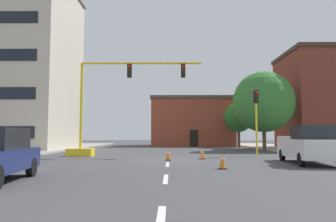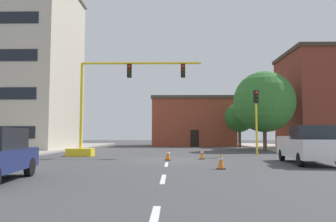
{
  "view_description": "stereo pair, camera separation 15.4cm",
  "coord_description": "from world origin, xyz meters",
  "px_view_note": "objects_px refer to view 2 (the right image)",
  "views": [
    {
      "loc": [
        0.18,
        -19.8,
        1.5
      ],
      "look_at": [
        -0.05,
        5.37,
        3.38
      ],
      "focal_mm": 34.76,
      "sensor_mm": 36.0,
      "label": 1
    },
    {
      "loc": [
        0.34,
        -19.8,
        1.5
      ],
      "look_at": [
        -0.05,
        5.37,
        3.38
      ],
      "focal_mm": 34.76,
      "sensor_mm": 36.0,
      "label": 2
    }
  ],
  "objects_px": {
    "traffic_cone_roadside_a": "(202,154)",
    "tree_right_far": "(239,118)",
    "traffic_cone_roadside_b": "(221,161)",
    "traffic_cone_roadside_c": "(168,155)",
    "traffic_signal_gantry": "(98,124)",
    "traffic_light_pole_right": "(256,108)",
    "pickup_truck_white": "(308,145)",
    "tree_right_mid": "(264,102)"
  },
  "relations": [
    {
      "from": "pickup_truck_white",
      "to": "traffic_cone_roadside_a",
      "type": "height_order",
      "value": "pickup_truck_white"
    },
    {
      "from": "traffic_light_pole_right",
      "to": "traffic_cone_roadside_a",
      "type": "distance_m",
      "value": 6.3
    },
    {
      "from": "traffic_light_pole_right",
      "to": "tree_right_mid",
      "type": "bearing_deg",
      "value": 70.4
    },
    {
      "from": "traffic_light_pole_right",
      "to": "tree_right_far",
      "type": "distance_m",
      "value": 16.59
    },
    {
      "from": "tree_right_far",
      "to": "traffic_cone_roadside_c",
      "type": "xyz_separation_m",
      "value": [
        -8.53,
        -20.7,
        -3.34
      ]
    },
    {
      "from": "tree_right_mid",
      "to": "tree_right_far",
      "type": "bearing_deg",
      "value": 94.44
    },
    {
      "from": "tree_right_far",
      "to": "tree_right_mid",
      "type": "relative_size",
      "value": 0.71
    },
    {
      "from": "traffic_signal_gantry",
      "to": "traffic_cone_roadside_b",
      "type": "relative_size",
      "value": 13.44
    },
    {
      "from": "traffic_cone_roadside_a",
      "to": "pickup_truck_white",
      "type": "bearing_deg",
      "value": -31.33
    },
    {
      "from": "traffic_light_pole_right",
      "to": "traffic_signal_gantry",
      "type": "bearing_deg",
      "value": -177.59
    },
    {
      "from": "traffic_signal_gantry",
      "to": "traffic_cone_roadside_a",
      "type": "height_order",
      "value": "traffic_signal_gantry"
    },
    {
      "from": "traffic_light_pole_right",
      "to": "traffic_cone_roadside_a",
      "type": "height_order",
      "value": "traffic_light_pole_right"
    },
    {
      "from": "tree_right_far",
      "to": "traffic_cone_roadside_b",
      "type": "height_order",
      "value": "tree_right_far"
    },
    {
      "from": "traffic_signal_gantry",
      "to": "traffic_light_pole_right",
      "type": "xyz_separation_m",
      "value": [
        11.51,
        0.48,
        1.25
      ]
    },
    {
      "from": "traffic_signal_gantry",
      "to": "tree_right_far",
      "type": "relative_size",
      "value": 1.74
    },
    {
      "from": "traffic_cone_roadside_a",
      "to": "tree_right_far",
      "type": "bearing_deg",
      "value": 72.03
    },
    {
      "from": "tree_right_mid",
      "to": "traffic_cone_roadside_c",
      "type": "bearing_deg",
      "value": -127.36
    },
    {
      "from": "pickup_truck_white",
      "to": "traffic_cone_roadside_a",
      "type": "relative_size",
      "value": 8.1
    },
    {
      "from": "traffic_cone_roadside_b",
      "to": "traffic_cone_roadside_c",
      "type": "height_order",
      "value": "traffic_cone_roadside_b"
    },
    {
      "from": "tree_right_mid",
      "to": "traffic_cone_roadside_a",
      "type": "xyz_separation_m",
      "value": [
        -7.08,
        -11.11,
        -4.41
      ]
    },
    {
      "from": "traffic_cone_roadside_b",
      "to": "traffic_cone_roadside_a",
      "type": "bearing_deg",
      "value": 93.06
    },
    {
      "from": "tree_right_mid",
      "to": "traffic_cone_roadside_c",
      "type": "distance_m",
      "value": 15.8
    },
    {
      "from": "traffic_light_pole_right",
      "to": "traffic_cone_roadside_a",
      "type": "bearing_deg",
      "value": -142.45
    },
    {
      "from": "traffic_cone_roadside_b",
      "to": "tree_right_far",
      "type": "bearing_deg",
      "value": 76.68
    },
    {
      "from": "tree_right_mid",
      "to": "traffic_cone_roadside_a",
      "type": "height_order",
      "value": "tree_right_mid"
    },
    {
      "from": "traffic_light_pole_right",
      "to": "tree_right_far",
      "type": "bearing_deg",
      "value": 82.7
    },
    {
      "from": "traffic_signal_gantry",
      "to": "traffic_cone_roadside_b",
      "type": "bearing_deg",
      "value": -49.42
    },
    {
      "from": "traffic_light_pole_right",
      "to": "traffic_cone_roadside_c",
      "type": "relative_size",
      "value": 7.01
    },
    {
      "from": "traffic_light_pole_right",
      "to": "pickup_truck_white",
      "type": "bearing_deg",
      "value": -81.33
    },
    {
      "from": "traffic_light_pole_right",
      "to": "traffic_cone_roadside_b",
      "type": "xyz_separation_m",
      "value": [
        -3.98,
        -9.27,
        -3.18
      ]
    },
    {
      "from": "pickup_truck_white",
      "to": "traffic_cone_roadside_c",
      "type": "height_order",
      "value": "pickup_truck_white"
    },
    {
      "from": "tree_right_mid",
      "to": "pickup_truck_white",
      "type": "relative_size",
      "value": 1.39
    },
    {
      "from": "tree_right_mid",
      "to": "traffic_cone_roadside_a",
      "type": "relative_size",
      "value": 11.25
    },
    {
      "from": "traffic_signal_gantry",
      "to": "tree_right_mid",
      "type": "bearing_deg",
      "value": 30.12
    },
    {
      "from": "traffic_cone_roadside_b",
      "to": "traffic_cone_roadside_c",
      "type": "bearing_deg",
      "value": 115.92
    },
    {
      "from": "traffic_cone_roadside_a",
      "to": "traffic_cone_roadside_b",
      "type": "xyz_separation_m",
      "value": [
        0.32,
        -5.96,
        0.01
      ]
    },
    {
      "from": "traffic_signal_gantry",
      "to": "tree_right_far",
      "type": "height_order",
      "value": "traffic_signal_gantry"
    },
    {
      "from": "traffic_signal_gantry",
      "to": "tree_right_mid",
      "type": "relative_size",
      "value": 1.24
    },
    {
      "from": "traffic_cone_roadside_b",
      "to": "tree_right_mid",
      "type": "bearing_deg",
      "value": 68.4
    },
    {
      "from": "traffic_signal_gantry",
      "to": "tree_right_far",
      "type": "xyz_separation_m",
      "value": [
        13.62,
        16.94,
        1.4
      ]
    },
    {
      "from": "tree_right_far",
      "to": "traffic_signal_gantry",
      "type": "bearing_deg",
      "value": -128.8
    },
    {
      "from": "tree_right_far",
      "to": "traffic_cone_roadside_a",
      "type": "height_order",
      "value": "tree_right_far"
    }
  ]
}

